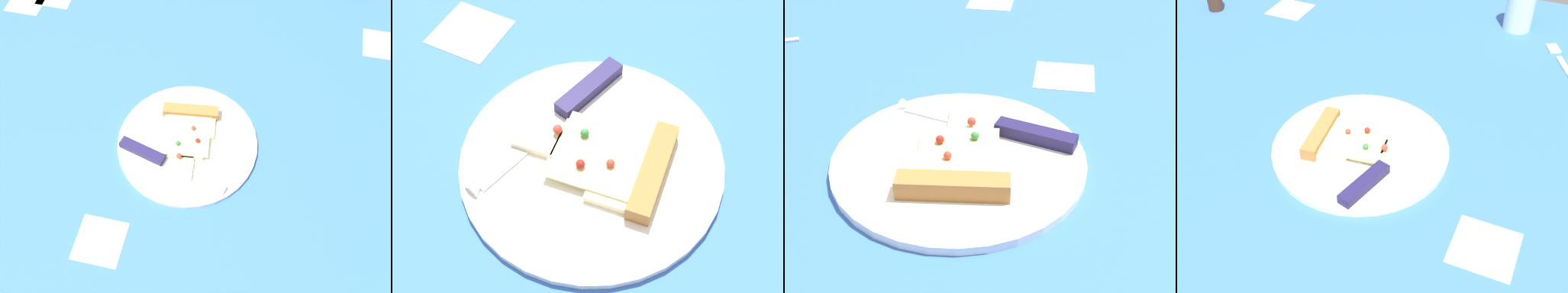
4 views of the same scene
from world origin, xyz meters
The scene contains 4 objects.
ground_plane centered at (0.01, 0.01, -1.50)cm, with size 151.16×151.16×3.00cm.
plate centered at (3.71, -5.14, 0.51)cm, with size 29.51×29.51×1.02cm, color white.
pizza_slice centered at (6.29, -4.84, 1.81)cm, with size 18.18×12.26×2.39cm.
knife centered at (-2.05, -1.05, 1.63)cm, with size 8.34×23.71×2.45cm.
Camera 2 is at (18.20, -34.88, 51.34)cm, focal length 49.59 mm.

